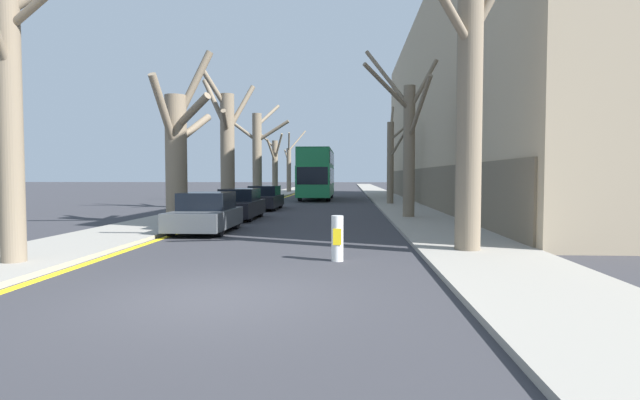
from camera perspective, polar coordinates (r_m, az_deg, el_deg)
ground_plane at (r=8.52m, az=-11.80°, el=-10.85°), size 300.00×300.00×0.00m
sidewalk_left at (r=58.53m, az=-4.21°, el=0.87°), size 3.10×120.00×0.12m
sidewalk_right at (r=58.12m, az=6.63°, el=0.84°), size 3.10×120.00×0.12m
building_facade_right at (r=37.44m, az=18.91°, el=10.07°), size 10.08×45.98×13.73m
kerb_line_stripe at (r=58.33m, az=-2.52°, el=0.81°), size 0.24×120.00×0.01m
street_tree_left_0 at (r=12.75m, az=-31.53°, el=9.26°), size 3.18×2.43×7.32m
street_tree_left_1 at (r=21.55m, az=-15.93°, el=5.57°), size 2.26×3.85×7.22m
street_tree_left_2 at (r=30.73m, az=-10.59°, el=6.35°), size 3.36×3.10×8.35m
street_tree_left_3 at (r=40.15m, az=-7.14°, el=5.39°), size 5.23×2.93×7.95m
street_tree_left_4 at (r=49.70m, az=-5.24°, el=4.08°), size 3.23×4.42×6.68m
street_tree_left_5 at (r=59.86m, az=-3.53°, el=3.89°), size 2.76×4.21×7.58m
street_tree_right_0 at (r=13.29m, az=16.69°, el=10.90°), size 3.22×1.59×8.57m
street_tree_right_1 at (r=23.26m, az=10.02°, el=6.79°), size 3.43×4.17×8.04m
street_tree_right_2 at (r=34.36m, az=8.15°, el=4.71°), size 1.74×3.74×6.81m
double_decker_bus at (r=42.47m, az=-0.36°, el=3.29°), size 2.63×10.67×4.19m
parked_car_0 at (r=18.11m, az=-12.92°, el=-1.52°), size 1.84×3.95×1.41m
parked_car_1 at (r=23.32m, az=-9.21°, el=-0.53°), size 1.74×4.32×1.41m
parked_car_2 at (r=29.96m, az=-6.40°, el=0.21°), size 1.82×4.59×1.41m
traffic_bollard at (r=11.71m, az=1.99°, el=-4.41°), size 0.28×0.29×1.07m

